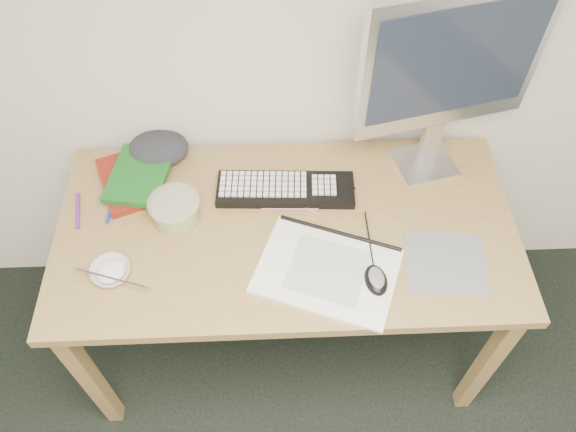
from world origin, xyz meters
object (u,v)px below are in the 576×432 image
(keyboard, at_px, (285,189))
(rice_bowl, at_px, (111,272))
(monitor, at_px, (451,67))
(desk, at_px, (287,242))
(sketchpad, at_px, (327,271))

(keyboard, relative_size, rice_bowl, 3.85)
(monitor, height_order, rice_bowl, monitor)
(keyboard, relative_size, monitor, 0.69)
(monitor, distance_m, rice_bowl, 1.11)
(desk, height_order, monitor, monitor)
(keyboard, bearing_deg, sketchpad, -67.31)
(sketchpad, relative_size, monitor, 0.62)
(desk, xyz_separation_m, monitor, (0.47, 0.24, 0.48))
(keyboard, bearing_deg, rice_bowl, -147.34)
(desk, xyz_separation_m, keyboard, (0.00, 0.14, 0.10))
(desk, bearing_deg, rice_bowl, -163.20)
(monitor, relative_size, rice_bowl, 5.59)
(desk, bearing_deg, monitor, 27.34)
(desk, distance_m, rice_bowl, 0.54)
(keyboard, distance_m, monitor, 0.61)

